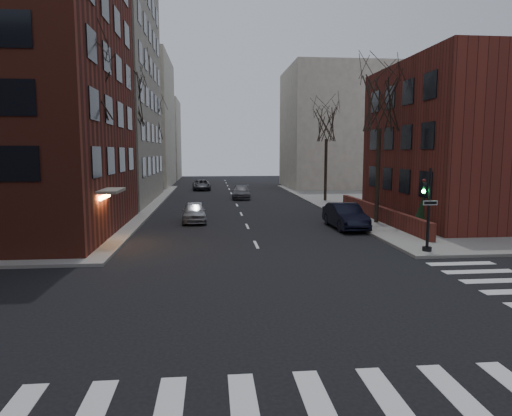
% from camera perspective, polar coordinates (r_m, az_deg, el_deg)
% --- Properties ---
extents(ground, '(160.00, 160.00, 0.00)m').
position_cam_1_polar(ground, '(12.89, 5.45, -15.42)').
color(ground, black).
rests_on(ground, ground).
extents(building_left_tan, '(18.00, 18.00, 28.00)m').
position_cam_1_polar(building_left_tan, '(48.82, -24.13, 17.21)').
color(building_left_tan, '#A09684').
rests_on(building_left_tan, ground).
extents(building_right_brick, '(12.00, 14.00, 11.00)m').
position_cam_1_polar(building_right_brick, '(36.00, 26.15, 7.29)').
color(building_right_brick, '#5C211A').
rests_on(building_right_brick, ground).
extents(low_wall_right, '(0.35, 16.00, 1.00)m').
position_cam_1_polar(low_wall_right, '(33.09, 15.02, -0.58)').
color(low_wall_right, '#5C211A').
rests_on(low_wall_right, sidewalk_far_right).
extents(building_distant_la, '(14.00, 16.00, 18.00)m').
position_cam_1_polar(building_distant_la, '(67.99, -16.62, 10.24)').
color(building_distant_la, beige).
rests_on(building_distant_la, ground).
extents(building_distant_ra, '(14.00, 14.00, 16.00)m').
position_cam_1_polar(building_distant_ra, '(64.14, 10.21, 9.73)').
color(building_distant_ra, beige).
rests_on(building_distant_ra, ground).
extents(building_distant_lb, '(10.00, 12.00, 14.00)m').
position_cam_1_polar(building_distant_lb, '(84.38, -13.02, 8.33)').
color(building_distant_lb, beige).
rests_on(building_distant_lb, ground).
extents(traffic_signal, '(0.76, 0.44, 4.00)m').
position_cam_1_polar(traffic_signal, '(23.28, 20.62, -0.82)').
color(traffic_signal, black).
rests_on(traffic_signal, sidewalk_far_right).
extents(tree_left_a, '(4.18, 4.18, 10.26)m').
position_cam_1_polar(tree_left_a, '(26.71, -20.22, 14.29)').
color(tree_left_a, '#2D231C').
rests_on(tree_left_a, sidewalk_far_left).
extents(tree_left_b, '(4.40, 4.40, 10.80)m').
position_cam_1_polar(tree_left_b, '(38.43, -15.67, 12.79)').
color(tree_left_b, '#2D231C').
rests_on(tree_left_b, sidewalk_far_left).
extents(tree_left_c, '(3.96, 3.96, 9.72)m').
position_cam_1_polar(tree_left_c, '(52.17, -12.94, 10.33)').
color(tree_left_c, '#2D231C').
rests_on(tree_left_c, sidewalk_far_left).
extents(tree_right_a, '(3.96, 3.96, 9.72)m').
position_cam_1_polar(tree_right_a, '(31.85, 15.24, 12.44)').
color(tree_right_a, '#2D231C').
rests_on(tree_right_a, sidewalk_far_right).
extents(tree_right_b, '(3.74, 3.74, 9.18)m').
position_cam_1_polar(tree_right_b, '(45.15, 8.81, 10.39)').
color(tree_right_b, '#2D231C').
rests_on(tree_right_b, sidewalk_far_right).
extents(streetlamp_near, '(0.36, 0.36, 6.28)m').
position_cam_1_polar(streetlamp_near, '(34.19, -15.57, 5.68)').
color(streetlamp_near, black).
rests_on(streetlamp_near, sidewalk_far_left).
extents(streetlamp_far, '(0.36, 0.36, 6.28)m').
position_cam_1_polar(streetlamp_far, '(54.00, -11.93, 6.21)').
color(streetlamp_far, black).
rests_on(streetlamp_far, sidewalk_far_left).
extents(parked_sedan, '(1.88, 4.96, 1.62)m').
position_cam_1_polar(parked_sedan, '(29.76, 11.11, -0.99)').
color(parked_sedan, black).
rests_on(parked_sedan, ground).
extents(car_lane_silver, '(1.81, 4.22, 1.42)m').
position_cam_1_polar(car_lane_silver, '(32.27, -7.72, -0.48)').
color(car_lane_silver, '#A1A2A7').
rests_on(car_lane_silver, ground).
extents(car_lane_gray, '(2.21, 4.75, 1.34)m').
position_cam_1_polar(car_lane_gray, '(47.78, -1.84, 1.98)').
color(car_lane_gray, '#45454B').
rests_on(car_lane_gray, ground).
extents(car_lane_far, '(2.47, 4.88, 1.32)m').
position_cam_1_polar(car_lane_far, '(58.81, -6.83, 2.89)').
color(car_lane_far, '#3D3D42').
rests_on(car_lane_far, ground).
extents(sandwich_board, '(0.50, 0.59, 0.80)m').
position_cam_1_polar(sandwich_board, '(31.75, 12.11, -0.99)').
color(sandwich_board, white).
rests_on(sandwich_board, sidewalk_far_right).
extents(evergreen_shrub, '(1.48, 1.48, 2.04)m').
position_cam_1_polar(evergreen_shrub, '(29.71, 20.03, -0.60)').
color(evergreen_shrub, black).
rests_on(evergreen_shrub, sidewalk_far_right).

